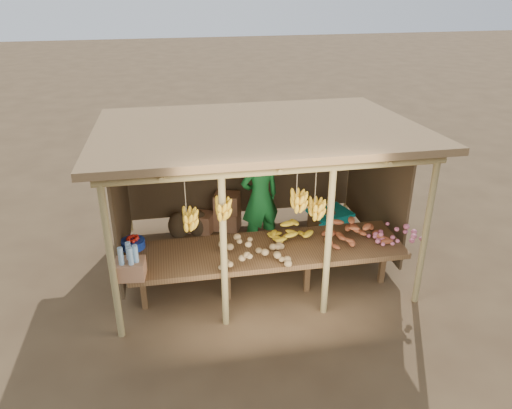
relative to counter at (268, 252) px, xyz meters
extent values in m
plane|color=brown|center=(0.00, 0.95, -0.74)|extent=(60.00, 60.00, 0.00)
cylinder|color=tan|center=(-2.10, -0.55, 0.36)|extent=(0.09, 0.09, 2.20)
cylinder|color=tan|center=(2.10, -0.55, 0.36)|extent=(0.09, 0.09, 2.20)
cylinder|color=tan|center=(-2.10, 2.45, 0.36)|extent=(0.09, 0.09, 2.20)
cylinder|color=tan|center=(2.10, 2.45, 0.36)|extent=(0.09, 0.09, 2.20)
cylinder|color=tan|center=(-0.70, -0.55, 0.36)|extent=(0.09, 0.09, 2.20)
cylinder|color=tan|center=(0.70, -0.55, 0.36)|extent=(0.09, 0.09, 2.20)
cylinder|color=tan|center=(0.00, -0.55, 1.46)|extent=(4.40, 0.09, 0.09)
cylinder|color=tan|center=(0.00, 2.45, 1.46)|extent=(4.40, 0.09, 0.09)
cube|color=olive|center=(0.00, 0.95, 1.55)|extent=(4.70, 3.50, 0.28)
cube|color=#4B3923|center=(0.00, 2.43, 0.47)|extent=(4.20, 0.04, 1.98)
cube|color=#4B3923|center=(-2.08, 1.15, 0.47)|extent=(0.04, 2.40, 1.98)
cube|color=#4B3923|center=(2.08, 1.15, 0.47)|extent=(0.04, 2.40, 1.98)
cube|color=brown|center=(0.00, 0.00, 0.02)|extent=(3.90, 1.05, 0.08)
cube|color=brown|center=(-1.80, 0.00, -0.38)|extent=(0.08, 0.08, 0.72)
cube|color=brown|center=(-0.60, 0.00, -0.38)|extent=(0.08, 0.08, 0.72)
cube|color=brown|center=(0.60, 0.00, -0.38)|extent=(0.08, 0.08, 0.72)
cube|color=brown|center=(1.80, 0.00, -0.38)|extent=(0.08, 0.08, 0.72)
cylinder|color=navy|center=(-1.90, 0.37, 0.12)|extent=(0.34, 0.34, 0.12)
cube|color=#9B6745|center=(-1.90, -0.39, 0.18)|extent=(0.41, 0.34, 0.24)
imported|color=#1A772D|center=(0.15, 1.40, 0.22)|extent=(0.80, 0.64, 1.92)
cube|color=brown|center=(1.39, 1.37, -0.46)|extent=(0.72, 0.65, 0.55)
cube|color=#0D9392|center=(1.39, 1.37, -0.16)|extent=(0.80, 0.73, 0.05)
cube|color=#9B6745|center=(-0.32, 2.15, -0.54)|extent=(0.55, 0.50, 0.36)
cube|color=#9B6745|center=(-0.32, 2.15, -0.19)|extent=(0.55, 0.50, 0.36)
cube|color=#9B6745|center=(-0.81, 2.15, -0.54)|extent=(0.55, 0.50, 0.36)
ellipsoid|color=#4B3923|center=(-1.22, 2.12, -0.51)|extent=(0.39, 0.39, 0.52)
ellipsoid|color=#4B3923|center=(-0.87, 2.12, -0.51)|extent=(0.39, 0.39, 0.52)
camera|label=1|loc=(-1.30, -6.05, 3.69)|focal=35.00mm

